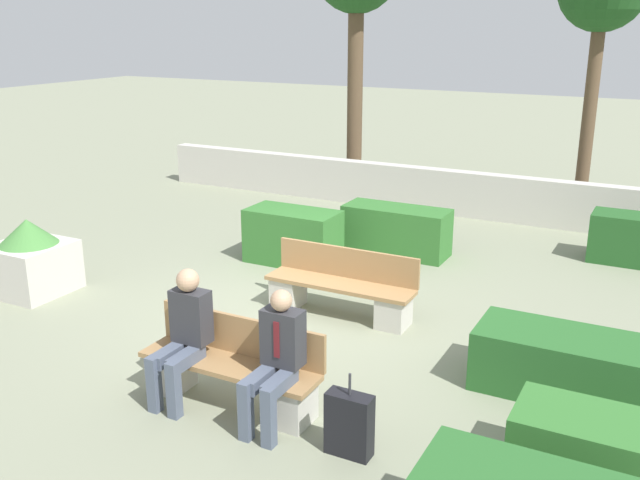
{
  "coord_description": "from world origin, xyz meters",
  "views": [
    {
      "loc": [
        4.28,
        -7.33,
        3.65
      ],
      "look_at": [
        0.17,
        0.5,
        0.9
      ],
      "focal_mm": 40.0,
      "sensor_mm": 36.0,
      "label": 1
    }
  ],
  "objects_px": {
    "bench_left_side": "(341,290)",
    "bench_front": "(231,372)",
    "suitcase": "(349,424)",
    "person_seated_man": "(276,355)",
    "planter_corner_left": "(31,259)",
    "person_seated_woman": "(184,330)"
  },
  "relations": [
    {
      "from": "bench_front",
      "to": "person_seated_man",
      "type": "bearing_deg",
      "value": -12.99
    },
    {
      "from": "person_seated_man",
      "to": "planter_corner_left",
      "type": "relative_size",
      "value": 1.26
    },
    {
      "from": "bench_front",
      "to": "person_seated_woman",
      "type": "height_order",
      "value": "person_seated_woman"
    },
    {
      "from": "person_seated_man",
      "to": "planter_corner_left",
      "type": "height_order",
      "value": "person_seated_man"
    },
    {
      "from": "bench_left_side",
      "to": "suitcase",
      "type": "xyz_separation_m",
      "value": [
        1.43,
        -2.75,
        -0.04
      ]
    },
    {
      "from": "person_seated_man",
      "to": "suitcase",
      "type": "distance_m",
      "value": 0.92
    },
    {
      "from": "person_seated_man",
      "to": "person_seated_woman",
      "type": "xyz_separation_m",
      "value": [
        -1.05,
        0.0,
        0.02
      ]
    },
    {
      "from": "bench_left_side",
      "to": "bench_front",
      "type": "bearing_deg",
      "value": -83.1
    },
    {
      "from": "bench_front",
      "to": "bench_left_side",
      "type": "distance_m",
      "value": 2.49
    },
    {
      "from": "planter_corner_left",
      "to": "suitcase",
      "type": "distance_m",
      "value": 5.78
    },
    {
      "from": "suitcase",
      "to": "planter_corner_left",
      "type": "bearing_deg",
      "value": 165.11
    },
    {
      "from": "person_seated_man",
      "to": "person_seated_woman",
      "type": "bearing_deg",
      "value": 179.76
    },
    {
      "from": "person_seated_woman",
      "to": "planter_corner_left",
      "type": "xyz_separation_m",
      "value": [
        -3.73,
        1.36,
        -0.26
      ]
    },
    {
      "from": "bench_left_side",
      "to": "planter_corner_left",
      "type": "bearing_deg",
      "value": -156.62
    },
    {
      "from": "bench_front",
      "to": "person_seated_man",
      "type": "distance_m",
      "value": 0.74
    },
    {
      "from": "bench_front",
      "to": "planter_corner_left",
      "type": "height_order",
      "value": "planter_corner_left"
    },
    {
      "from": "person_seated_woman",
      "to": "person_seated_man",
      "type": "bearing_deg",
      "value": -0.24
    },
    {
      "from": "suitcase",
      "to": "person_seated_woman",
      "type": "bearing_deg",
      "value": 176.23
    },
    {
      "from": "bench_front",
      "to": "planter_corner_left",
      "type": "xyz_separation_m",
      "value": [
        -4.17,
        1.23,
        0.15
      ]
    },
    {
      "from": "bench_front",
      "to": "person_seated_man",
      "type": "relative_size",
      "value": 1.43
    },
    {
      "from": "person_seated_man",
      "to": "person_seated_woman",
      "type": "height_order",
      "value": "person_seated_woman"
    },
    {
      "from": "bench_front",
      "to": "suitcase",
      "type": "xyz_separation_m",
      "value": [
        1.41,
        -0.26,
        -0.03
      ]
    }
  ]
}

